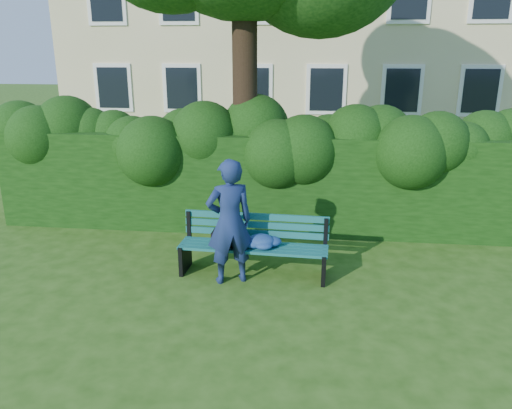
# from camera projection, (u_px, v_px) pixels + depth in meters

# --- Properties ---
(ground) EXTENTS (80.00, 80.00, 0.00)m
(ground) POSITION_uv_depth(u_px,v_px,m) (251.00, 277.00, 7.48)
(ground) COLOR #274C11
(ground) RESTS_ON ground
(hedge) EXTENTS (10.00, 1.00, 1.80)m
(hedge) POSITION_uv_depth(u_px,v_px,m) (266.00, 182.00, 9.29)
(hedge) COLOR black
(hedge) RESTS_ON ground
(park_bench) EXTENTS (2.23, 0.66, 0.89)m
(park_bench) POSITION_uv_depth(u_px,v_px,m) (251.00, 243.00, 7.44)
(park_bench) COLOR #0F4C4A
(park_bench) RESTS_ON ground
(man_reading) EXTENTS (0.79, 0.67, 1.83)m
(man_reading) POSITION_uv_depth(u_px,v_px,m) (229.00, 222.00, 7.08)
(man_reading) COLOR navy
(man_reading) RESTS_ON ground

